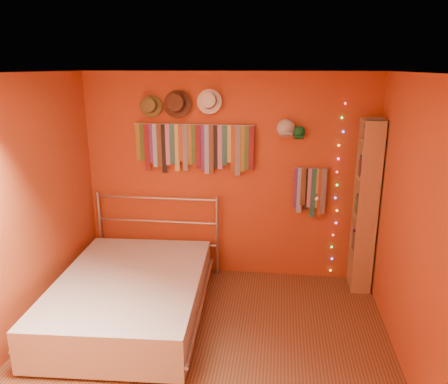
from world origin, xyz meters
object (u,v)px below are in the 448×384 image
at_px(bookshelf, 369,206).
at_px(tie_rack, 195,146).
at_px(bed, 131,295).
at_px(reading_lamp, 317,198).

bearing_deg(bookshelf, tie_rack, 175.67).
relative_size(tie_rack, bed, 0.67).
distance_m(reading_lamp, bookshelf, 0.60).
relative_size(reading_lamp, bed, 0.15).
xyz_separation_m(reading_lamp, bed, (-1.94, -0.93, -0.86)).
bearing_deg(bookshelf, bed, -159.29).
bearing_deg(bed, reading_lamp, 22.38).
bearing_deg(tie_rack, bed, -113.81).
bearing_deg(bed, bookshelf, 17.43).
bearing_deg(reading_lamp, bookshelf, 2.43).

